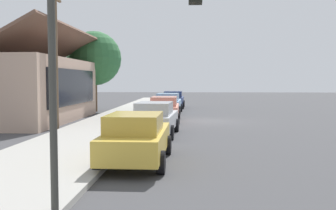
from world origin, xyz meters
TOP-DOWN VIEW (x-y plane):
  - ground_plane at (0.00, 0.00)m, footprint 120.00×120.00m
  - sidewalk_curb at (0.00, 5.60)m, footprint 60.00×4.20m
  - car_mustard at (-12.69, 2.75)m, footprint 4.66×2.01m
  - car_silver at (-6.57, 2.71)m, footprint 4.59×2.13m
  - car_coral at (-0.45, 2.70)m, footprint 4.73×2.00m
  - car_skyblue at (5.80, 2.81)m, footprint 4.64×2.16m
  - car_navy at (11.62, 2.66)m, footprint 4.56×2.08m
  - storefront_building at (-0.50, 11.98)m, footprint 12.14×7.32m
  - shade_tree at (7.12, 9.04)m, footprint 4.48×4.48m
  - traffic_light_main at (-17.62, 2.54)m, footprint 0.37×2.79m
  - utility_pole_wooden at (-4.45, 8.20)m, footprint 1.80×0.24m
  - fire_hydrant_red at (-1.88, 4.20)m, footprint 0.22×0.22m

SIDE VIEW (x-z plane):
  - ground_plane at x=0.00m, z-range 0.00..0.00m
  - sidewalk_curb at x=0.00m, z-range 0.00..0.16m
  - fire_hydrant_red at x=-1.88m, z-range 0.14..0.85m
  - car_silver at x=-6.57m, z-range 0.02..1.61m
  - car_mustard at x=-12.69m, z-range 0.02..1.61m
  - car_coral at x=-0.45m, z-range 0.02..1.61m
  - car_navy at x=11.62m, z-range 0.02..1.61m
  - car_skyblue at x=5.80m, z-range 0.02..1.61m
  - storefront_building at x=-0.50m, z-range -0.86..5.10m
  - traffic_light_main at x=-17.62m, z-range 0.89..6.09m
  - utility_pole_wooden at x=-4.45m, z-range 0.18..7.68m
  - shade_tree at x=7.12m, z-range 1.07..7.73m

